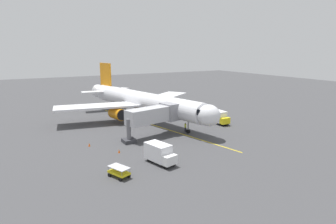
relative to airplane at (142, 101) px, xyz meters
The scene contains 10 objects.
ground_plane 4.36m from the airplane, 156.78° to the right, with size 220.00×220.00×0.00m, color #424244.
apron_lead_in_line 7.44m from the airplane, 90.52° to the left, with size 0.24×40.00×0.01m, color yellow.
airplane is the anchor object (origin of this frame).
jet_bridge 12.50m from the airplane, 76.30° to the left, with size 11.51×4.96×5.40m.
ground_crew_marshaller 13.26m from the airplane, 102.47° to the left, with size 0.35×0.45×1.71m.
baggage_cart_near_nose 28.89m from the airplane, 59.95° to the left, with size 2.29×2.93×1.27m.
box_truck_portside 16.39m from the airplane, 137.86° to the left, with size 2.10×4.65×2.62m.
box_truck_starboard_side 25.05m from the airplane, 70.77° to the left, with size 2.94×4.92×2.62m.
safety_cone_nose_left 19.26m from the airplane, 39.55° to the left, with size 0.32×0.32×0.55m, color #F2590F.
safety_cone_nose_right 20.96m from the airplane, 55.92° to the left, with size 0.32×0.32×0.55m, color #F2590F.
Camera 1 is at (26.54, 56.02, 14.71)m, focal length 30.95 mm.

